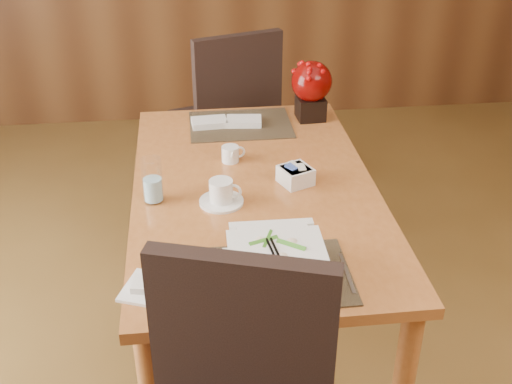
{
  "coord_description": "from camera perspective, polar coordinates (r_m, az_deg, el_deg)",
  "views": [
    {
      "loc": [
        -0.24,
        -1.46,
        1.93
      ],
      "look_at": [
        -0.02,
        0.35,
        0.87
      ],
      "focal_mm": 45.0,
      "sensor_mm": 36.0,
      "label": 1
    }
  ],
  "objects": [
    {
      "name": "bread_plate",
      "position": [
        1.9,
        -9.35,
        -8.47
      ],
      "size": [
        0.2,
        0.2,
        0.01
      ],
      "primitive_type": "cube",
      "rotation": [
        0.0,
        0.0,
        -0.37
      ],
      "color": "white",
      "rests_on": "dining_table"
    },
    {
      "name": "napkins_far",
      "position": [
        2.86,
        -2.41,
        6.26
      ],
      "size": [
        0.31,
        0.12,
        0.03
      ],
      "primitive_type": null,
      "rotation": [
        0.0,
        0.0,
        -0.03
      ],
      "color": "silver",
      "rests_on": "dining_table"
    },
    {
      "name": "placemat_far",
      "position": [
        2.87,
        -1.39,
        6.01
      ],
      "size": [
        0.45,
        0.33,
        0.01
      ],
      "primitive_type": "cube",
      "color": "black",
      "rests_on": "dining_table"
    },
    {
      "name": "placemat_near",
      "position": [
        1.93,
        1.77,
        -7.43
      ],
      "size": [
        0.45,
        0.33,
        0.01
      ],
      "primitive_type": "cube",
      "color": "black",
      "rests_on": "dining_table"
    },
    {
      "name": "creamer_jug",
      "position": [
        2.55,
        -2.3,
        3.39
      ],
      "size": [
        0.1,
        0.1,
        0.06
      ],
      "primitive_type": null,
      "rotation": [
        0.0,
        0.0,
        0.2
      ],
      "color": "white",
      "rests_on": "dining_table"
    },
    {
      "name": "soup_setting",
      "position": [
        1.88,
        1.79,
        -6.34
      ],
      "size": [
        0.31,
        0.31,
        0.12
      ],
      "rotation": [
        0.0,
        0.0,
        -0.02
      ],
      "color": "white",
      "rests_on": "dining_table"
    },
    {
      "name": "sugar_caddy",
      "position": [
        2.4,
        3.54,
        1.48
      ],
      "size": [
        0.14,
        0.14,
        0.06
      ],
      "primitive_type": "cube",
      "rotation": [
        0.0,
        0.0,
        0.41
      ],
      "color": "white",
      "rests_on": "dining_table"
    },
    {
      "name": "water_glass",
      "position": [
        2.28,
        -9.2,
        1.03
      ],
      "size": [
        0.08,
        0.08,
        0.17
      ],
      "primitive_type": "cylinder",
      "rotation": [
        0.0,
        0.0,
        -0.16
      ],
      "color": "silver",
      "rests_on": "dining_table"
    },
    {
      "name": "coffee_cup",
      "position": [
        2.27,
        -3.11,
        -0.13
      ],
      "size": [
        0.16,
        0.16,
        0.09
      ],
      "rotation": [
        0.0,
        0.0,
        -0.32
      ],
      "color": "white",
      "rests_on": "dining_table"
    },
    {
      "name": "dining_table",
      "position": [
        2.44,
        -0.12,
        -1.43
      ],
      "size": [
        0.9,
        1.5,
        0.75
      ],
      "color": "#AF6630",
      "rests_on": "ground"
    },
    {
      "name": "berry_decor",
      "position": [
        2.9,
        4.95,
        9.3
      ],
      "size": [
        0.18,
        0.18,
        0.27
      ],
      "rotation": [
        0.0,
        0.0,
        0.06
      ],
      "color": "black",
      "rests_on": "dining_table"
    },
    {
      "name": "far_chair",
      "position": [
        3.42,
        -2.38,
        7.05
      ],
      "size": [
        0.61,
        0.61,
        1.04
      ],
      "rotation": [
        0.0,
        0.0,
        3.45
      ],
      "color": "black",
      "rests_on": "ground"
    }
  ]
}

